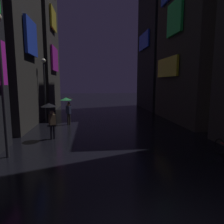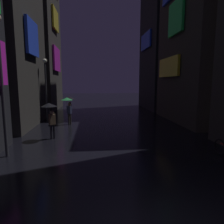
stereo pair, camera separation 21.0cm
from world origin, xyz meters
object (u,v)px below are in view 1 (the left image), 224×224
Objects in this scene: streetlamp_left_near at (1,71)px; pedestrian_foreground_left_green at (67,103)px; streetlamp_left_far at (44,83)px; pedestrian_midstreet_left_black at (50,111)px; pedestrian_foreground_right_black at (69,102)px.

pedestrian_foreground_left_green is at bearing 74.74° from streetlamp_left_near.
streetlamp_left_near is (0.00, -8.01, 0.46)m from streetlamp_left_far.
pedestrian_midstreet_left_black is 0.35× the size of streetlamp_left_near.
pedestrian_foreground_right_black is 0.35× the size of streetlamp_left_near.
streetlamp_left_far is (-1.38, 5.38, 1.60)m from pedestrian_midstreet_left_black.
streetlamp_left_near is at bearing -117.75° from pedestrian_midstreet_left_black.
streetlamp_left_far is (-1.86, 1.19, 1.60)m from pedestrian_foreground_left_green.
pedestrian_midstreet_left_black is (-0.52, -5.35, 0.00)m from pedestrian_foreground_right_black.
pedestrian_foreground_right_black and pedestrian_midstreet_left_black have the same top height.
pedestrian_foreground_right_black is 2.48m from streetlamp_left_far.
pedestrian_foreground_right_black is 0.41× the size of streetlamp_left_far.
streetlamp_left_near is (-1.90, -7.98, 2.06)m from pedestrian_foreground_right_black.
streetlamp_left_near is at bearing -105.26° from pedestrian_foreground_left_green.
pedestrian_foreground_right_black is 1.15m from pedestrian_foreground_left_green.
pedestrian_midstreet_left_black is 5.78m from streetlamp_left_far.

